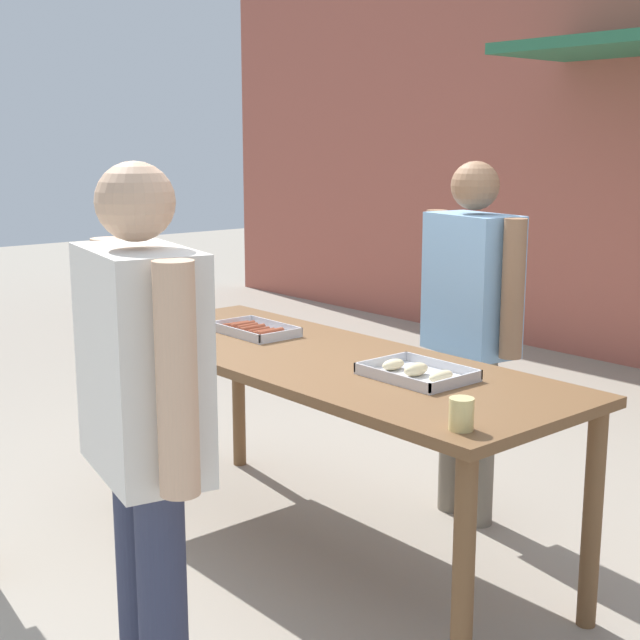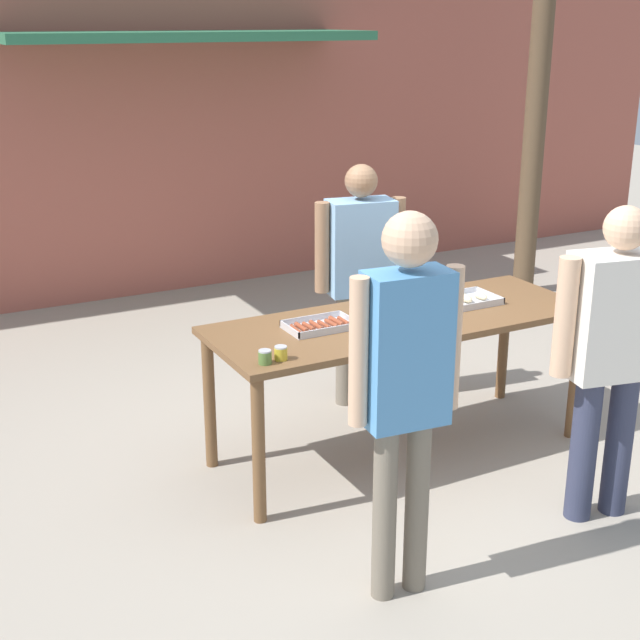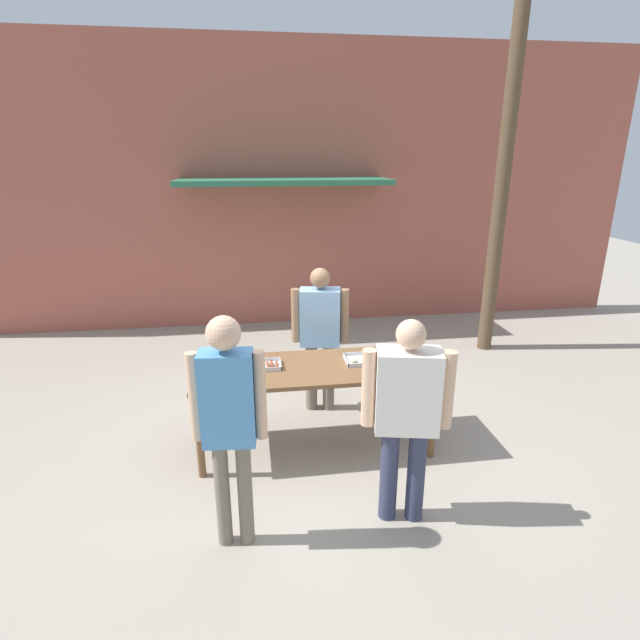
{
  "view_description": "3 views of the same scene",
  "coord_description": "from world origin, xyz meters",
  "px_view_note": "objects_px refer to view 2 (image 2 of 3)",
  "views": [
    {
      "loc": [
        2.72,
        -2.33,
        1.75
      ],
      "look_at": [
        0.0,
        0.0,
        1.02
      ],
      "focal_mm": 50.0,
      "sensor_mm": 36.0,
      "label": 1
    },
    {
      "loc": [
        -2.75,
        -4.19,
        2.56
      ],
      "look_at": [
        -0.52,
        0.05,
        0.92
      ],
      "focal_mm": 50.0,
      "sensor_mm": 36.0,
      "label": 2
    },
    {
      "loc": [
        -0.58,
        -4.35,
        2.82
      ],
      "look_at": [
        0.16,
        0.76,
        1.08
      ],
      "focal_mm": 28.0,
      "sensor_mm": 36.0,
      "label": 3
    }
  ],
  "objects_px": {
    "condiment_jar_ketchup": "(281,353)",
    "food_tray_buns": "(465,300)",
    "person_customer_with_cup": "(613,341)",
    "condiment_jar_mustard": "(265,357)",
    "person_customer_holding_hotdog": "(405,372)",
    "food_tray_sausages": "(320,326)",
    "beer_cup": "(568,298)",
    "person_server_behind_table": "(360,266)"
  },
  "relations": [
    {
      "from": "condiment_jar_ketchup",
      "to": "food_tray_buns",
      "type": "bearing_deg",
      "value": 13.29
    },
    {
      "from": "food_tray_buns",
      "to": "person_customer_with_cup",
      "type": "relative_size",
      "value": 0.23
    },
    {
      "from": "condiment_jar_mustard",
      "to": "person_customer_holding_hotdog",
      "type": "bearing_deg",
      "value": -74.54
    },
    {
      "from": "person_customer_with_cup",
      "to": "food_tray_buns",
      "type": "bearing_deg",
      "value": -76.16
    },
    {
      "from": "food_tray_sausages",
      "to": "condiment_jar_ketchup",
      "type": "height_order",
      "value": "condiment_jar_ketchup"
    },
    {
      "from": "food_tray_sausages",
      "to": "condiment_jar_ketchup",
      "type": "bearing_deg",
      "value": -140.23
    },
    {
      "from": "beer_cup",
      "to": "person_customer_with_cup",
      "type": "xyz_separation_m",
      "value": [
        -0.47,
        -0.83,
        0.07
      ]
    },
    {
      "from": "beer_cup",
      "to": "person_customer_holding_hotdog",
      "type": "relative_size",
      "value": 0.06
    },
    {
      "from": "person_customer_holding_hotdog",
      "to": "person_customer_with_cup",
      "type": "bearing_deg",
      "value": -171.17
    },
    {
      "from": "food_tray_sausages",
      "to": "food_tray_buns",
      "type": "height_order",
      "value": "food_tray_buns"
    },
    {
      "from": "condiment_jar_mustard",
      "to": "beer_cup",
      "type": "height_order",
      "value": "beer_cup"
    },
    {
      "from": "beer_cup",
      "to": "person_server_behind_table",
      "type": "distance_m",
      "value": 1.36
    },
    {
      "from": "food_tray_sausages",
      "to": "person_customer_with_cup",
      "type": "relative_size",
      "value": 0.23
    },
    {
      "from": "food_tray_sausages",
      "to": "beer_cup",
      "type": "relative_size",
      "value": 3.88
    },
    {
      "from": "beer_cup",
      "to": "person_server_behind_table",
      "type": "height_order",
      "value": "person_server_behind_table"
    },
    {
      "from": "beer_cup",
      "to": "person_customer_holding_hotdog",
      "type": "bearing_deg",
      "value": -152.78
    },
    {
      "from": "food_tray_sausages",
      "to": "person_customer_with_cup",
      "type": "xyz_separation_m",
      "value": [
        1.06,
        -1.18,
        0.11
      ]
    },
    {
      "from": "beer_cup",
      "to": "condiment_jar_ketchup",
      "type": "bearing_deg",
      "value": 179.75
    },
    {
      "from": "food_tray_buns",
      "to": "beer_cup",
      "type": "xyz_separation_m",
      "value": [
        0.51,
        -0.35,
        0.03
      ]
    },
    {
      "from": "condiment_jar_mustard",
      "to": "beer_cup",
      "type": "xyz_separation_m",
      "value": [
        2.04,
        0.0,
        0.01
      ]
    },
    {
      "from": "food_tray_buns",
      "to": "person_customer_holding_hotdog",
      "type": "distance_m",
      "value": 1.81
    },
    {
      "from": "person_customer_holding_hotdog",
      "to": "person_customer_with_cup",
      "type": "relative_size",
      "value": 1.07
    },
    {
      "from": "food_tray_buns",
      "to": "condiment_jar_mustard",
      "type": "xyz_separation_m",
      "value": [
        -1.53,
        -0.35,
        0.02
      ]
    },
    {
      "from": "food_tray_sausages",
      "to": "person_customer_with_cup",
      "type": "height_order",
      "value": "person_customer_with_cup"
    },
    {
      "from": "condiment_jar_ketchup",
      "to": "person_customer_holding_hotdog",
      "type": "bearing_deg",
      "value": -80.41
    },
    {
      "from": "condiment_jar_mustard",
      "to": "person_customer_holding_hotdog",
      "type": "height_order",
      "value": "person_customer_holding_hotdog"
    },
    {
      "from": "person_server_behind_table",
      "to": "condiment_jar_ketchup",
      "type": "bearing_deg",
      "value": -126.03
    },
    {
      "from": "condiment_jar_mustard",
      "to": "person_customer_with_cup",
      "type": "xyz_separation_m",
      "value": [
        1.57,
        -0.83,
        0.09
      ]
    },
    {
      "from": "condiment_jar_mustard",
      "to": "beer_cup",
      "type": "distance_m",
      "value": 2.04
    },
    {
      "from": "condiment_jar_mustard",
      "to": "condiment_jar_ketchup",
      "type": "xyz_separation_m",
      "value": [
        0.1,
        0.01,
        0.0
      ]
    },
    {
      "from": "condiment_jar_ketchup",
      "to": "beer_cup",
      "type": "height_order",
      "value": "beer_cup"
    },
    {
      "from": "food_tray_sausages",
      "to": "person_customer_holding_hotdog",
      "type": "bearing_deg",
      "value": -101.26
    },
    {
      "from": "food_tray_sausages",
      "to": "person_customer_with_cup",
      "type": "bearing_deg",
      "value": -48.01
    },
    {
      "from": "condiment_jar_mustard",
      "to": "condiment_jar_ketchup",
      "type": "bearing_deg",
      "value": 7.87
    },
    {
      "from": "condiment_jar_mustard",
      "to": "person_server_behind_table",
      "type": "xyz_separation_m",
      "value": [
        1.18,
        1.07,
        0.07
      ]
    },
    {
      "from": "food_tray_buns",
      "to": "person_server_behind_table",
      "type": "height_order",
      "value": "person_server_behind_table"
    },
    {
      "from": "condiment_jar_mustard",
      "to": "person_customer_holding_hotdog",
      "type": "relative_size",
      "value": 0.04
    },
    {
      "from": "person_customer_holding_hotdog",
      "to": "person_server_behind_table",
      "type": "bearing_deg",
      "value": -110.07
    },
    {
      "from": "food_tray_sausages",
      "to": "beer_cup",
      "type": "xyz_separation_m",
      "value": [
        1.53,
        -0.35,
        0.04
      ]
    },
    {
      "from": "person_server_behind_table",
      "to": "person_customer_holding_hotdog",
      "type": "height_order",
      "value": "person_customer_holding_hotdog"
    },
    {
      "from": "condiment_jar_ketchup",
      "to": "person_server_behind_table",
      "type": "bearing_deg",
      "value": 44.08
    },
    {
      "from": "person_customer_with_cup",
      "to": "beer_cup",
      "type": "bearing_deg",
      "value": -107.63
    }
  ]
}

